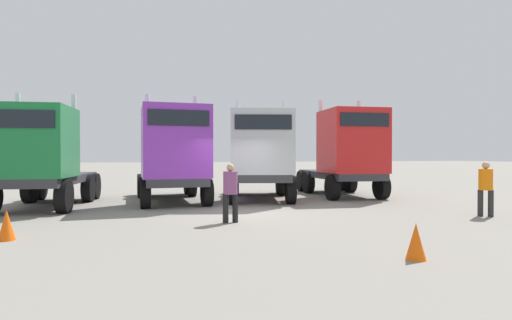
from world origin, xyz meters
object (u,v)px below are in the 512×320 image
at_px(semi_truck_silver, 261,154).
at_px(traffic_cone_mid, 416,241).
at_px(semi_truck_red, 347,152).
at_px(semi_truck_purple, 174,154).
at_px(visitor_in_hivis, 486,185).
at_px(semi_truck_green, 39,156).
at_px(visitor_with_camera, 230,189).
at_px(traffic_cone_near, 7,225).

bearing_deg(semi_truck_silver, traffic_cone_mid, 13.50).
height_order(semi_truck_red, traffic_cone_mid, semi_truck_red).
xyz_separation_m(semi_truck_silver, traffic_cone_mid, (-0.13, -9.97, -1.61)).
xyz_separation_m(semi_truck_purple, semi_truck_red, (7.69, 0.34, 0.12)).
bearing_deg(traffic_cone_mid, semi_truck_purple, 108.98).
height_order(semi_truck_silver, visitor_in_hivis, semi_truck_silver).
distance_m(semi_truck_red, visitor_in_hivis, 6.61).
height_order(semi_truck_silver, traffic_cone_mid, semi_truck_silver).
bearing_deg(semi_truck_green, semi_truck_silver, 100.20).
relative_size(semi_truck_purple, semi_truck_silver, 1.01).
xyz_separation_m(semi_truck_silver, visitor_with_camera, (-2.43, -5.03, -0.99)).
relative_size(semi_truck_red, visitor_in_hivis, 3.50).
bearing_deg(visitor_with_camera, semi_truck_green, 48.43).
bearing_deg(visitor_with_camera, visitor_in_hivis, -101.04).
height_order(semi_truck_green, traffic_cone_near, semi_truck_green).
bearing_deg(semi_truck_silver, traffic_cone_near, -37.90).
bearing_deg(semi_truck_purple, semi_truck_red, 91.73).
xyz_separation_m(semi_truck_green, visitor_with_camera, (5.73, -4.55, -0.90)).
distance_m(semi_truck_red, traffic_cone_near, 13.52).
bearing_deg(visitor_in_hivis, traffic_cone_mid, 165.54).
relative_size(semi_truck_silver, traffic_cone_near, 8.99).
relative_size(semi_truck_purple, semi_truck_red, 1.05).
height_order(semi_truck_green, semi_truck_purple, semi_truck_purple).
bearing_deg(visitor_with_camera, semi_truck_silver, -28.88).
height_order(semi_truck_purple, visitor_with_camera, semi_truck_purple).
bearing_deg(semi_truck_red, traffic_cone_mid, -16.69).
relative_size(semi_truck_green, traffic_cone_mid, 8.99).
bearing_deg(semi_truck_silver, semi_truck_green, -72.37).
bearing_deg(traffic_cone_mid, visitor_with_camera, 114.89).
bearing_deg(semi_truck_purple, traffic_cone_near, -35.85).
distance_m(semi_truck_purple, traffic_cone_mid, 10.62).
distance_m(semi_truck_silver, visitor_with_camera, 5.67).
bearing_deg(semi_truck_silver, semi_truck_purple, -74.99).
bearing_deg(visitor_in_hivis, semi_truck_green, 107.72).
bearing_deg(semi_truck_purple, visitor_in_hivis, 54.88).
relative_size(semi_truck_purple, visitor_in_hivis, 3.69).
relative_size(semi_truck_silver, semi_truck_red, 1.05).
relative_size(traffic_cone_near, traffic_cone_mid, 1.03).
xyz_separation_m(visitor_in_hivis, traffic_cone_near, (-13.06, 0.12, -0.63)).
height_order(semi_truck_purple, traffic_cone_mid, semi_truck_purple).
xyz_separation_m(semi_truck_green, traffic_cone_near, (0.44, -5.51, -1.51)).
distance_m(semi_truck_purple, semi_truck_silver, 3.55).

